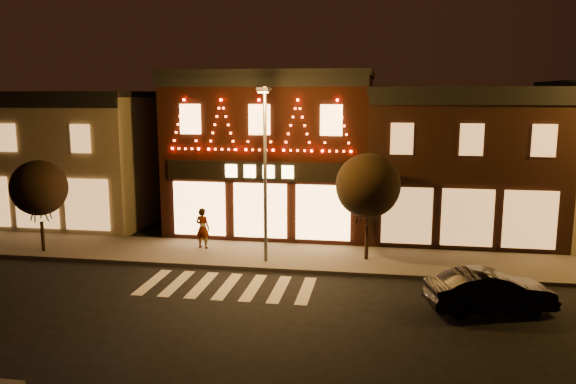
# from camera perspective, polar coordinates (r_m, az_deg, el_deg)

# --- Properties ---
(ground) EXTENTS (120.00, 120.00, 0.00)m
(ground) POSITION_cam_1_polar(r_m,az_deg,el_deg) (18.29, -9.53, -13.46)
(ground) COLOR black
(ground) RESTS_ON ground
(sidewalk_far) EXTENTS (44.00, 4.00, 0.15)m
(sidewalk_far) POSITION_cam_1_polar(r_m,az_deg,el_deg) (25.15, 0.76, -6.56)
(sidewalk_far) COLOR #47423D
(sidewalk_far) RESTS_ON ground
(building_left) EXTENTS (12.20, 8.28, 7.30)m
(building_left) POSITION_cam_1_polar(r_m,az_deg,el_deg) (35.33, -22.49, 3.42)
(building_left) COLOR #786D55
(building_left) RESTS_ON ground
(building_pulp) EXTENTS (10.20, 8.34, 8.30)m
(building_pulp) POSITION_cam_1_polar(r_m,az_deg,el_deg) (30.49, -1.26, 4.20)
(building_pulp) COLOR black
(building_pulp) RESTS_ON ground
(building_right_a) EXTENTS (9.20, 8.28, 7.50)m
(building_right_a) POSITION_cam_1_polar(r_m,az_deg,el_deg) (30.28, 16.73, 2.97)
(building_right_a) COLOR black
(building_right_a) RESTS_ON ground
(streetlamp_mid) EXTENTS (0.56, 1.68, 7.33)m
(streetlamp_mid) POSITION_cam_1_polar(r_m,az_deg,el_deg) (23.21, -2.34, 3.09)
(streetlamp_mid) COLOR #59595E
(streetlamp_mid) RESTS_ON sidewalk_far
(tree_left) EXTENTS (2.47, 2.47, 4.14)m
(tree_left) POSITION_cam_1_polar(r_m,az_deg,el_deg) (27.53, -23.77, 0.37)
(tree_left) COLOR black
(tree_left) RESTS_ON sidewalk_far
(tree_right) EXTENTS (2.74, 2.74, 4.58)m
(tree_right) POSITION_cam_1_polar(r_m,az_deg,el_deg) (24.12, 8.05, 0.64)
(tree_right) COLOR black
(tree_right) RESTS_ON sidewalk_far
(dark_sedan) EXTENTS (4.43, 2.44, 1.38)m
(dark_sedan) POSITION_cam_1_polar(r_m,az_deg,el_deg) (20.35, 19.66, -9.37)
(dark_sedan) COLOR black
(dark_sedan) RESTS_ON ground
(pedestrian) EXTENTS (0.77, 0.60, 1.88)m
(pedestrian) POSITION_cam_1_polar(r_m,az_deg,el_deg) (26.36, -8.58, -3.61)
(pedestrian) COLOR gray
(pedestrian) RESTS_ON sidewalk_far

